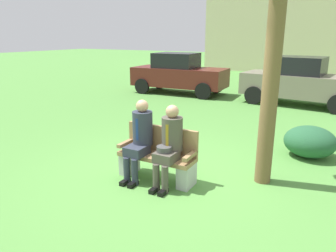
% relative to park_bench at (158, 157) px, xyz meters
% --- Properties ---
extents(ground_plane, '(80.00, 80.00, 0.00)m').
position_rel_park_bench_xyz_m(ground_plane, '(0.03, 0.24, -0.39)').
color(ground_plane, '#518D3D').
extents(park_bench, '(1.33, 0.44, 0.90)m').
position_rel_park_bench_xyz_m(park_bench, '(0.00, 0.00, 0.00)').
color(park_bench, '#99754C').
rests_on(park_bench, ground).
extents(seated_man_left, '(0.34, 0.72, 1.36)m').
position_rel_park_bench_xyz_m(seated_man_left, '(-0.28, -0.11, 0.36)').
color(seated_man_left, '#2D3342').
rests_on(seated_man_left, ground).
extents(seated_man_right, '(0.34, 0.72, 1.33)m').
position_rel_park_bench_xyz_m(seated_man_right, '(0.29, -0.12, 0.34)').
color(seated_man_right, '#4C473D').
rests_on(seated_man_right, ground).
extents(shrub_near_bench, '(1.01, 0.93, 0.63)m').
position_rel_park_bench_xyz_m(shrub_near_bench, '(2.16, 2.37, -0.08)').
color(shrub_near_bench, '#265A36').
rests_on(shrub_near_bench, ground).
extents(parked_car_near, '(3.96, 1.84, 1.68)m').
position_rel_park_bench_xyz_m(parked_car_near, '(-3.51, 7.58, 0.44)').
color(parked_car_near, '#591E19').
rests_on(parked_car_near, ground).
extents(parked_car_far, '(4.05, 2.06, 1.68)m').
position_rel_park_bench_xyz_m(parked_car_far, '(1.25, 7.56, 0.44)').
color(parked_car_far, slate).
rests_on(parked_car_far, ground).
extents(building_backdrop, '(15.41, 7.34, 9.09)m').
position_rel_park_bench_xyz_m(building_backdrop, '(0.90, 20.88, 4.17)').
color(building_backdrop, beige).
rests_on(building_backdrop, ground).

